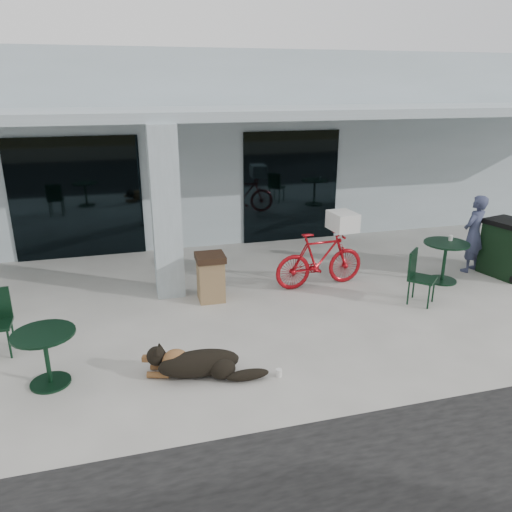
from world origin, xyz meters
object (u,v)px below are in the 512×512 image
object	(u,v)px
cafe_table_near	(47,359)
trash_receptacle	(211,277)
wheeled_bin	(508,248)
person	(474,234)
cafe_table_far	(444,262)
dog	(199,362)
cafe_chair_far_a	(422,278)
bicycle	(320,259)

from	to	relation	value
cafe_table_near	trash_receptacle	xyz separation A→B (m)	(2.55, 2.12, 0.06)
cafe_table_near	wheeled_bin	bearing A→B (deg)	11.52
person	cafe_table_far	bearing A→B (deg)	-2.28
dog	cafe_chair_far_a	xyz separation A→B (m)	(4.23, 1.31, 0.27)
dog	wheeled_bin	world-z (taller)	wheeled_bin
cafe_table_near	wheeled_bin	size ratio (longest dim) A/B	0.69
cafe_table_far	person	world-z (taller)	person
cafe_chair_far_a	trash_receptacle	size ratio (longest dim) A/B	1.11
dog	wheeled_bin	size ratio (longest dim) A/B	1.10
cafe_table_near	cafe_chair_far_a	bearing A→B (deg)	8.96
cafe_table_far	wheeled_bin	xyz separation A→B (m)	(1.46, -0.02, 0.17)
cafe_table_far	trash_receptacle	size ratio (longest dim) A/B	0.99
bicycle	wheeled_bin	bearing A→B (deg)	-100.67
wheeled_bin	person	bearing A→B (deg)	130.21
cafe_chair_far_a	wheeled_bin	size ratio (longest dim) A/B	0.84
cafe_table_near	cafe_chair_far_a	world-z (taller)	cafe_chair_far_a
dog	trash_receptacle	size ratio (longest dim) A/B	1.45
dog	cafe_table_near	size ratio (longest dim) A/B	1.59
cafe_chair_far_a	trash_receptacle	bearing A→B (deg)	119.04
bicycle	cafe_chair_far_a	bearing A→B (deg)	-134.65
person	trash_receptacle	distance (m)	5.56
cafe_chair_far_a	person	distance (m)	2.29
person	cafe_table_near	bearing A→B (deg)	-9.80
bicycle	dog	size ratio (longest dim) A/B	1.43
bicycle	person	size ratio (longest dim) A/B	1.12
cafe_chair_far_a	wheeled_bin	bearing A→B (deg)	-25.69
cafe_table_far	bicycle	bearing A→B (deg)	170.09
dog	wheeled_bin	bearing A→B (deg)	35.32
cafe_table_far	dog	bearing A→B (deg)	-158.00
person	wheeled_bin	xyz separation A→B (m)	(0.55, -0.40, -0.24)
wheeled_bin	trash_receptacle	bearing A→B (deg)	162.85
trash_receptacle	bicycle	bearing A→B (deg)	2.65
dog	bicycle	bearing A→B (deg)	60.62
person	wheeled_bin	bearing A→B (deg)	119.26
cafe_table_far	cafe_chair_far_a	size ratio (longest dim) A/B	0.90
cafe_chair_far_a	trash_receptacle	xyz separation A→B (m)	(-3.61, 1.15, -0.05)
cafe_table_near	person	bearing A→B (deg)	14.95
cafe_table_far	trash_receptacle	distance (m)	4.65
bicycle	person	xyz separation A→B (m)	(3.39, -0.06, 0.26)
cafe_table_far	cafe_chair_far_a	world-z (taller)	cafe_chair_far_a
cafe_table_near	trash_receptacle	bearing A→B (deg)	39.73
bicycle	wheeled_bin	distance (m)	3.96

